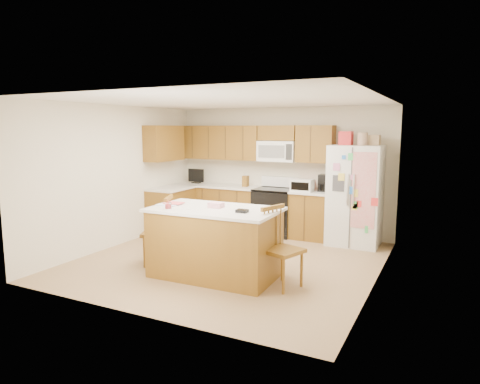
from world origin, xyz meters
The scene contains 9 objects.
ground centered at (0.00, 0.00, 0.00)m, with size 4.50×4.50×0.00m, color #906849.
room_shell centered at (0.00, 0.00, 1.44)m, with size 4.60×4.60×2.52m.
cabinetry centered at (-0.98, 1.79, 0.91)m, with size 3.36×1.56×2.15m.
stove centered at (0.00, 1.94, 0.47)m, with size 0.76×0.65×1.13m.
refrigerator centered at (1.57, 1.87, 0.92)m, with size 0.90×0.79×2.04m.
island centered at (0.15, -0.72, 0.50)m, with size 1.82×1.09×1.07m.
windsor_chair_left centered at (-0.88, -0.63, 0.50)m, with size 0.58×0.60×1.07m.
windsor_chair_back centered at (0.26, -0.13, 0.44)m, with size 0.51×0.50×0.93m.
windsor_chair_right centered at (1.15, -0.70, 0.51)m, with size 0.57×0.58×1.08m.
Camera 1 is at (3.09, -5.83, 2.08)m, focal length 32.00 mm.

